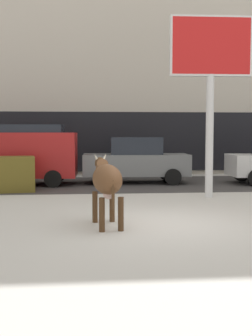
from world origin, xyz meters
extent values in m
plane|color=silver|center=(0.00, 0.00, 0.00)|extent=(120.00, 120.00, 0.00)
cube|color=#423F3F|center=(0.00, 7.75, 0.00)|extent=(60.00, 5.60, 0.01)
cube|color=beige|center=(0.00, 14.54, 6.50)|extent=(44.00, 6.00, 13.00)
cube|color=black|center=(0.00, 11.49, 1.60)|extent=(43.12, 0.10, 2.80)
ellipsoid|color=brown|center=(-1.18, -0.20, 1.02)|extent=(0.76, 1.46, 0.64)
cylinder|color=#472D19|center=(-1.43, 0.26, 0.35)|extent=(0.12, 0.12, 0.70)
cylinder|color=#472D19|center=(-1.04, 0.31, 0.35)|extent=(0.12, 0.12, 0.70)
cylinder|color=#472D19|center=(-1.31, -0.71, 0.35)|extent=(0.12, 0.12, 0.70)
cylinder|color=#472D19|center=(-0.93, -0.67, 0.35)|extent=(0.12, 0.12, 0.70)
cylinder|color=brown|center=(-1.27, 0.54, 1.20)|extent=(0.32, 0.50, 0.44)
ellipsoid|color=#472D19|center=(-1.29, 0.76, 1.30)|extent=(0.29, 0.47, 0.28)
cone|color=beige|center=(-1.40, 0.71, 1.46)|extent=(0.12, 0.07, 0.15)
cone|color=beige|center=(-1.18, 0.73, 1.46)|extent=(0.12, 0.07, 0.15)
cylinder|color=#472D19|center=(-1.10, -0.86, 0.77)|extent=(0.06, 0.06, 0.60)
ellipsoid|color=beige|center=(-1.16, -0.38, 0.72)|extent=(0.27, 0.31, 0.20)
cylinder|color=silver|center=(2.21, 3.91, 1.90)|extent=(0.24, 0.24, 3.80)
cube|color=silver|center=(2.21, 3.91, 4.65)|extent=(2.52, 0.27, 1.82)
cube|color=red|center=(2.21, 3.88, 4.65)|extent=(2.40, 0.22, 1.70)
cube|color=red|center=(-4.28, 7.86, 1.17)|extent=(4.67, 2.08, 1.70)
cube|color=#1E232D|center=(-3.98, 7.85, 2.17)|extent=(3.06, 1.79, 0.30)
cylinder|color=black|center=(-2.75, 8.75, 0.32)|extent=(0.65, 0.25, 0.64)
cylinder|color=black|center=(-2.82, 6.85, 0.32)|extent=(0.65, 0.25, 0.64)
cube|color=slate|center=(0.39, 8.07, 0.74)|extent=(4.27, 1.93, 0.84)
cube|color=#1E232D|center=(0.39, 8.07, 1.50)|extent=(2.06, 1.63, 0.68)
cylinder|color=black|center=(1.79, 8.89, 0.32)|extent=(0.65, 0.25, 0.64)
cylinder|color=black|center=(1.72, 7.13, 0.32)|extent=(0.65, 0.25, 0.64)
cylinder|color=black|center=(-0.94, 9.00, 0.32)|extent=(0.65, 0.25, 0.64)
cylinder|color=black|center=(-1.01, 7.24, 0.32)|extent=(0.65, 0.25, 0.64)
cylinder|color=black|center=(4.84, 8.28, 0.32)|extent=(0.65, 0.25, 0.64)
cylinder|color=#282833|center=(1.73, 10.93, 0.44)|extent=(0.24, 0.24, 0.88)
cube|color=#2D4C93|center=(1.73, 10.93, 1.20)|extent=(0.36, 0.22, 0.64)
sphere|color=tan|center=(1.73, 10.93, 1.63)|extent=(0.20, 0.20, 0.20)
cube|color=brown|center=(-4.24, 5.86, 0.60)|extent=(1.85, 1.34, 1.20)
camera|label=1|loc=(-1.65, -9.62, 2.00)|focal=47.60mm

